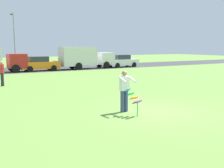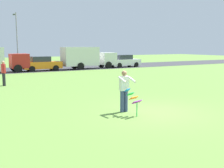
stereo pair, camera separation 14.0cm
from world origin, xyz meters
name	(u,v)px [view 2 (the right image)]	position (x,y,z in m)	size (l,w,h in m)	color
ground_plane	(156,112)	(0.00, 0.00, 0.00)	(120.00, 120.00, 0.00)	olive
road_strip	(28,70)	(0.00, 23.37, 0.01)	(120.00, 8.00, 0.01)	#38383D
person_kite_flyer	(124,89)	(-1.14, 0.70, 0.95)	(0.57, 0.68, 1.73)	#384772
kite_held	(134,99)	(-1.17, -0.02, 0.69)	(0.53, 0.71, 1.05)	blue
parked_car_orange	(42,64)	(0.97, 20.97, 0.77)	(4.22, 1.87, 1.60)	orange
parked_truck_white_box	(86,57)	(6.39, 20.97, 1.41)	(6.71, 2.15, 2.62)	silver
parked_car_white	(124,61)	(11.80, 20.97, 0.77)	(4.24, 1.91, 1.60)	white
streetlight_pole	(17,36)	(-0.18, 28.20, 4.00)	(0.24, 1.65, 7.00)	#9E9EA3
person_walker_near	(4,72)	(-4.35, 11.12, 0.93)	(0.27, 0.57, 1.73)	#26262B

